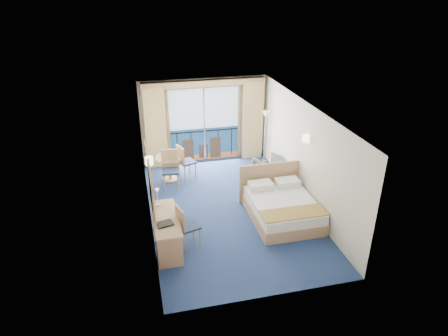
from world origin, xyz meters
TOP-DOWN VIEW (x-y plane):
  - floor at (0.00, 0.00)m, footprint 6.50×6.50m
  - room_walls at (0.00, 0.00)m, footprint 4.04×6.54m
  - balcony_door at (-0.01, 3.22)m, footprint 2.36×0.03m
  - curtain_left at (-1.55, 3.07)m, footprint 0.65×0.22m
  - curtain_right at (1.55, 3.07)m, footprint 0.65×0.22m
  - pelmet at (0.00, 3.10)m, footprint 3.80×0.25m
  - mirror at (-1.97, -1.50)m, footprint 0.05×1.25m
  - wall_print at (-1.97, 0.45)m, footprint 0.04×0.42m
  - sconce_left at (-1.94, -0.60)m, footprint 0.18×0.18m
  - sconce_right at (1.94, -0.15)m, footprint 0.18×0.18m
  - bed at (1.20, -0.69)m, footprint 1.70×2.02m
  - nightstand at (1.75, 0.81)m, footprint 0.47×0.45m
  - phone at (1.72, 0.84)m, footprint 0.19×0.15m
  - armchair at (1.59, 1.28)m, footprint 1.03×1.04m
  - floor_lamp at (1.83, 2.58)m, footprint 0.24×0.24m
  - desk at (-1.72, -1.65)m, footprint 0.55×1.59m
  - desk_chair at (-1.30, -1.30)m, footprint 0.54×0.54m
  - folder at (-1.76, -1.49)m, footprint 0.39×0.33m
  - desk_lamp at (-1.83, -0.68)m, footprint 0.11×0.11m
  - round_table at (-1.29, 2.03)m, footprint 0.82×0.82m
  - table_chair_a at (-0.85, 2.04)m, footprint 0.58×0.58m
  - table_chair_b at (-1.31, 1.61)m, footprint 0.51×0.52m

SIDE VIEW (x-z plane):
  - floor at x=0.00m, z-range 0.00..0.00m
  - bed at x=1.20m, z-range -0.24..0.83m
  - nightstand at x=1.75m, z-range 0.00..0.61m
  - armchair at x=1.59m, z-range 0.00..0.73m
  - desk at x=-1.72m, z-range 0.04..0.79m
  - round_table at x=-1.29m, z-range 0.19..0.93m
  - desk_chair at x=-1.30m, z-range 0.06..1.06m
  - table_chair_a at x=-0.85m, z-range 0.07..1.11m
  - table_chair_b at x=-1.31m, z-range 0.07..1.17m
  - phone at x=1.72m, z-range 0.61..0.70m
  - folder at x=-1.76m, z-range 0.75..0.78m
  - desk_lamp at x=-1.83m, z-range 0.85..1.27m
  - balcony_door at x=-0.01m, z-range -0.12..2.40m
  - curtain_left at x=-1.55m, z-range 0.00..2.55m
  - curtain_right at x=1.55m, z-range 0.00..2.55m
  - floor_lamp at x=1.83m, z-range 0.44..2.16m
  - mirror at x=-1.97m, z-range 1.08..2.03m
  - wall_print at x=-1.97m, z-range 1.34..1.86m
  - room_walls at x=0.00m, z-range 0.42..3.14m
  - sconce_left at x=-1.94m, z-range 1.76..1.94m
  - sconce_right at x=1.94m, z-range 1.76..1.94m
  - pelmet at x=0.00m, z-range 2.49..2.67m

